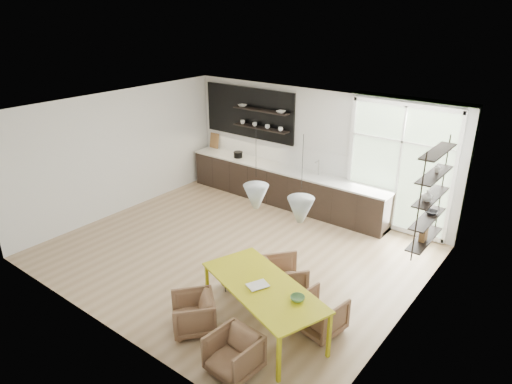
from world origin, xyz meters
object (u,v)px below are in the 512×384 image
Objects in this scene: armchair_back_right at (321,314)px; armchair_front_left at (193,313)px; armchair_back_left at (283,278)px; wire_stool at (230,274)px; armchair_front_right at (234,354)px; dining_table at (263,289)px.

armchair_front_left is (-1.56, -1.18, -0.01)m from armchair_back_right.
wire_stool is (-0.86, -0.40, -0.05)m from armchair_back_left.
wire_stool is (-1.34, 1.50, -0.01)m from armchair_front_right.
armchair_back_left is (-0.26, 0.92, -0.40)m from dining_table.
armchair_back_left reaches higher than wire_stool.
dining_table is at bearing 107.98° from armchair_front_right.
armchair_back_left is at bearing 109.21° from armchair_front_right.
armchair_back_left is at bearing 24.77° from wire_stool.
armchair_front_right is at bearing 143.15° from armchair_back_left.
dining_table is at bearing 43.73° from armchair_back_right.
wire_stool is (-1.84, 0.03, -0.02)m from armchair_back_right.
armchair_back_left is 1.13× the size of armchair_front_left.
armchair_back_right is (0.73, 0.50, -0.43)m from dining_table.
armchair_front_right is (1.06, -0.29, 0.00)m from armchair_front_left.
armchair_front_left is (-0.58, -1.60, -0.04)m from armchair_back_left.
armchair_back_right is (0.99, -0.42, -0.03)m from armchair_back_left.
armchair_back_right is at bearing -164.39° from armchair_back_left.
dining_table is at bearing -25.26° from wire_stool.
armchair_back_right is at bearing 76.00° from armchair_front_right.
dining_table is at bearing 79.43° from armchair_front_left.
wire_stool is at bearing 143.36° from armchair_front_left.
dining_table is 5.31× the size of wire_stool.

